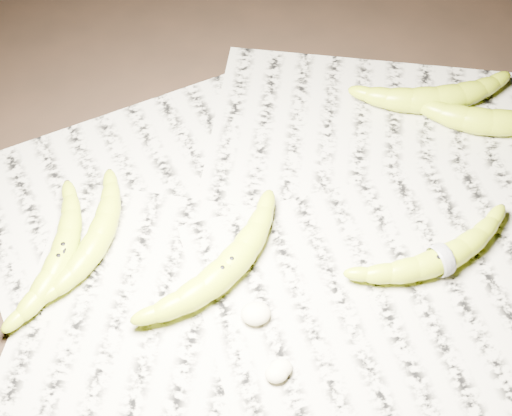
{
  "coord_description": "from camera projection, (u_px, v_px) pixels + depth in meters",
  "views": [
    {
      "loc": [
        -0.1,
        -0.52,
        0.82
      ],
      "look_at": [
        -0.01,
        0.02,
        0.05
      ],
      "focal_mm": 50.0,
      "sensor_mm": 36.0,
      "label": 1
    }
  ],
  "objects": [
    {
      "name": "flesh_chunk_b",
      "position": [
        277.0,
        373.0,
        0.85
      ],
      "size": [
        0.03,
        0.02,
        0.02
      ],
      "primitive_type": "ellipsoid",
      "color": "beige",
      "rests_on": "newspaper_patch"
    },
    {
      "name": "banana_left_a",
      "position": [
        61.0,
        255.0,
        0.93
      ],
      "size": [
        0.12,
        0.21,
        0.04
      ],
      "primitive_type": null,
      "rotation": [
        0.0,
        0.0,
        1.23
      ],
      "color": "#AEC618",
      "rests_on": "newspaper_patch"
    },
    {
      "name": "flesh_chunk_a",
      "position": [
        256.0,
        312.0,
        0.89
      ],
      "size": [
        0.04,
        0.03,
        0.02
      ],
      "primitive_type": "ellipsoid",
      "color": "beige",
      "rests_on": "newspaper_patch"
    },
    {
      "name": "banana_center",
      "position": [
        226.0,
        268.0,
        0.91
      ],
      "size": [
        0.21,
        0.2,
        0.04
      ],
      "primitive_type": null,
      "rotation": [
        0.0,
        0.0,
        0.7
      ],
      "color": "#AEC618",
      "rests_on": "newspaper_patch"
    },
    {
      "name": "measuring_tape",
      "position": [
        441.0,
        259.0,
        0.93
      ],
      "size": [
        0.02,
        0.04,
        0.05
      ],
      "primitive_type": "torus",
      "rotation": [
        0.0,
        1.57,
        0.29
      ],
      "color": "white",
      "rests_on": "newspaper_patch"
    },
    {
      "name": "ground",
      "position": [
        267.0,
        240.0,
        0.97
      ],
      "size": [
        3.0,
        3.0,
        0.0
      ],
      "primitive_type": "plane",
      "color": "black",
      "rests_on": "ground"
    },
    {
      "name": "newspaper_patch",
      "position": [
        281.0,
        247.0,
        0.96
      ],
      "size": [
        0.9,
        0.7,
        0.01
      ],
      "primitive_type": "cube",
      "color": "#AEAB95",
      "rests_on": "ground"
    },
    {
      "name": "banana_left_b",
      "position": [
        98.0,
        237.0,
        0.95
      ],
      "size": [
        0.13,
        0.19,
        0.04
      ],
      "primitive_type": null,
      "rotation": [
        0.0,
        0.0,
        1.12
      ],
      "color": "#AEC618",
      "rests_on": "newspaper_patch"
    },
    {
      "name": "banana_taped",
      "position": [
        441.0,
        259.0,
        0.93
      ],
      "size": [
        0.22,
        0.12,
        0.04
      ],
      "primitive_type": null,
      "rotation": [
        0.0,
        0.0,
        0.29
      ],
      "color": "#AEC618",
      "rests_on": "newspaper_patch"
    },
    {
      "name": "banana_upper_a",
      "position": [
        436.0,
        98.0,
        1.09
      ],
      "size": [
        0.22,
        0.07,
        0.04
      ],
      "primitive_type": null,
      "rotation": [
        0.0,
        0.0,
        -0.03
      ],
      "color": "#AEC618",
      "rests_on": "newspaper_patch"
    },
    {
      "name": "flesh_chunk_c",
      "position": [
        281.0,
        367.0,
        0.85
      ],
      "size": [
        0.03,
        0.02,
        0.02
      ],
      "primitive_type": "ellipsoid",
      "color": "beige",
      "rests_on": "newspaper_patch"
    },
    {
      "name": "banana_upper_b",
      "position": [
        490.0,
        120.0,
        1.06
      ],
      "size": [
        0.21,
        0.12,
        0.04
      ],
      "primitive_type": null,
      "rotation": [
        0.0,
        0.0,
        -0.26
      ],
      "color": "#AEC618",
      "rests_on": "newspaper_patch"
    }
  ]
}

